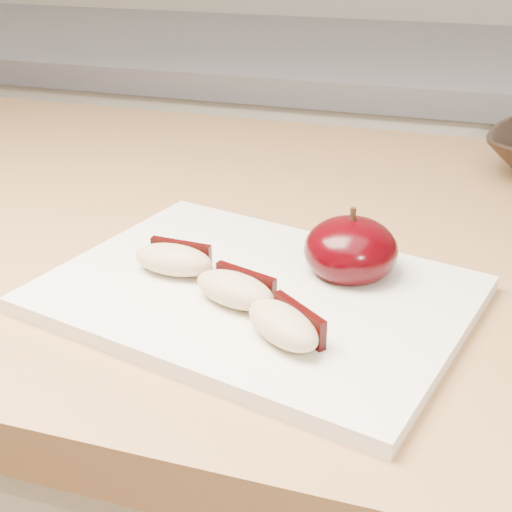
% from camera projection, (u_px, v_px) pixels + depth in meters
% --- Properties ---
extents(back_cabinet, '(2.40, 0.62, 0.94)m').
position_uv_depth(back_cabinet, '(368.00, 284.00, 1.44)').
color(back_cabinet, silver).
rests_on(back_cabinet, ground).
extents(cutting_board, '(0.33, 0.28, 0.01)m').
position_uv_depth(cutting_board, '(256.00, 294.00, 0.51)').
color(cutting_board, silver).
rests_on(cutting_board, island_counter).
extents(apple_half, '(0.09, 0.09, 0.06)m').
position_uv_depth(apple_half, '(351.00, 250.00, 0.53)').
color(apple_half, black).
rests_on(apple_half, cutting_board).
extents(apple_wedge_a, '(0.06, 0.03, 0.02)m').
position_uv_depth(apple_wedge_a, '(174.00, 259.00, 0.53)').
color(apple_wedge_a, tan).
rests_on(apple_wedge_a, cutting_board).
extents(apple_wedge_b, '(0.07, 0.05, 0.02)m').
position_uv_depth(apple_wedge_b, '(236.00, 289.00, 0.49)').
color(apple_wedge_b, tan).
rests_on(apple_wedge_b, cutting_board).
extents(apple_wedge_c, '(0.07, 0.06, 0.02)m').
position_uv_depth(apple_wedge_c, '(285.00, 324.00, 0.45)').
color(apple_wedge_c, tan).
rests_on(apple_wedge_c, cutting_board).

